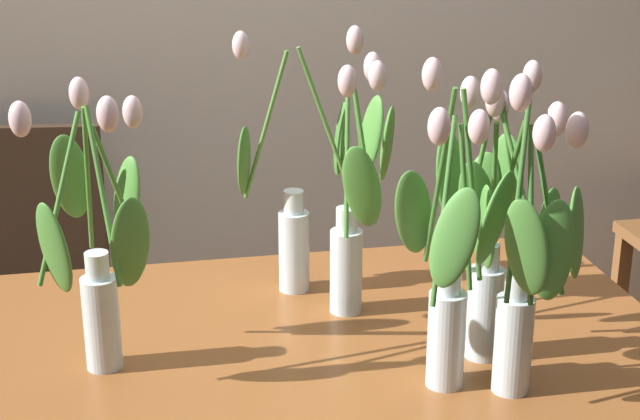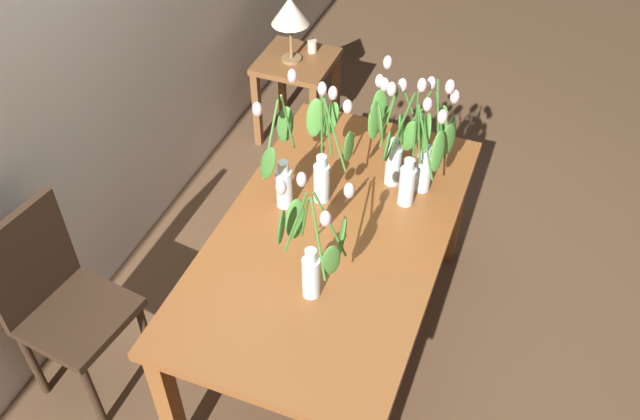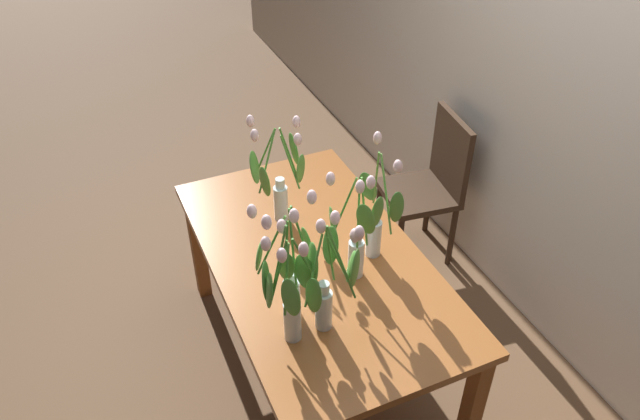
{
  "view_description": "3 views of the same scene",
  "coord_description": "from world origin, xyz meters",
  "px_view_note": "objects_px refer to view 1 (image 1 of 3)",
  "views": [
    {
      "loc": [
        -0.25,
        -1.71,
        1.63
      ],
      "look_at": [
        0.09,
        -0.01,
        1.01
      ],
      "focal_mm": 54.74,
      "sensor_mm": 36.0,
      "label": 1
    },
    {
      "loc": [
        -1.82,
        -0.65,
        2.69
      ],
      "look_at": [
        -0.07,
        0.03,
        0.91
      ],
      "focal_mm": 38.15,
      "sensor_mm": 36.0,
      "label": 2
    },
    {
      "loc": [
        1.88,
        -0.82,
        2.59
      ],
      "look_at": [
        -0.0,
        0.02,
        1.0
      ],
      "focal_mm": 34.54,
      "sensor_mm": 36.0,
      "label": 3
    }
  ],
  "objects_px": {
    "tulip_vase_3": "(522,276)",
    "tulip_vase_1": "(356,215)",
    "tulip_vase_0": "(98,258)",
    "dining_chair": "(34,272)",
    "dining_table": "(275,382)",
    "tulip_vase_2": "(454,268)",
    "tulip_vase_4": "(294,209)",
    "tulip_vase_5": "(492,243)"
  },
  "relations": [
    {
      "from": "tulip_vase_4",
      "to": "tulip_vase_1",
      "type": "bearing_deg",
      "value": -55.65
    },
    {
      "from": "tulip_vase_5",
      "to": "tulip_vase_0",
      "type": "bearing_deg",
      "value": 174.22
    },
    {
      "from": "tulip_vase_5",
      "to": "dining_chair",
      "type": "bearing_deg",
      "value": 130.93
    },
    {
      "from": "tulip_vase_1",
      "to": "tulip_vase_4",
      "type": "relative_size",
      "value": 0.95
    },
    {
      "from": "tulip_vase_4",
      "to": "dining_chair",
      "type": "distance_m",
      "value": 1.05
    },
    {
      "from": "dining_table",
      "to": "dining_chair",
      "type": "distance_m",
      "value": 1.14
    },
    {
      "from": "dining_table",
      "to": "tulip_vase_4",
      "type": "height_order",
      "value": "tulip_vase_4"
    },
    {
      "from": "tulip_vase_1",
      "to": "tulip_vase_5",
      "type": "bearing_deg",
      "value": -45.71
    },
    {
      "from": "tulip_vase_5",
      "to": "dining_chair",
      "type": "height_order",
      "value": "tulip_vase_5"
    },
    {
      "from": "tulip_vase_3",
      "to": "tulip_vase_4",
      "type": "height_order",
      "value": "tulip_vase_3"
    },
    {
      "from": "tulip_vase_0",
      "to": "dining_chair",
      "type": "height_order",
      "value": "tulip_vase_0"
    },
    {
      "from": "dining_table",
      "to": "tulip_vase_1",
      "type": "xyz_separation_m",
      "value": [
        0.19,
        0.1,
        0.31
      ]
    },
    {
      "from": "tulip_vase_0",
      "to": "tulip_vase_5",
      "type": "height_order",
      "value": "tulip_vase_5"
    },
    {
      "from": "tulip_vase_4",
      "to": "dining_chair",
      "type": "height_order",
      "value": "tulip_vase_4"
    },
    {
      "from": "tulip_vase_1",
      "to": "tulip_vase_5",
      "type": "relative_size",
      "value": 0.99
    },
    {
      "from": "tulip_vase_0",
      "to": "dining_chair",
      "type": "xyz_separation_m",
      "value": [
        -0.23,
        1.02,
        -0.44
      ]
    },
    {
      "from": "dining_chair",
      "to": "tulip_vase_5",
      "type": "bearing_deg",
      "value": -49.07
    },
    {
      "from": "tulip_vase_1",
      "to": "dining_table",
      "type": "bearing_deg",
      "value": -151.86
    },
    {
      "from": "dining_table",
      "to": "tulip_vase_4",
      "type": "distance_m",
      "value": 0.38
    },
    {
      "from": "tulip_vase_1",
      "to": "tulip_vase_5",
      "type": "xyz_separation_m",
      "value": [
        0.21,
        -0.22,
        0.01
      ]
    },
    {
      "from": "tulip_vase_0",
      "to": "tulip_vase_2",
      "type": "xyz_separation_m",
      "value": [
        0.61,
        -0.19,
        0.01
      ]
    },
    {
      "from": "dining_table",
      "to": "tulip_vase_0",
      "type": "xyz_separation_m",
      "value": [
        -0.32,
        -0.04,
        0.31
      ]
    },
    {
      "from": "dining_table",
      "to": "tulip_vase_1",
      "type": "height_order",
      "value": "tulip_vase_1"
    },
    {
      "from": "tulip_vase_4",
      "to": "tulip_vase_3",
      "type": "bearing_deg",
      "value": -60.03
    },
    {
      "from": "tulip_vase_3",
      "to": "dining_chair",
      "type": "relative_size",
      "value": 0.63
    },
    {
      "from": "tulip_vase_0",
      "to": "tulip_vase_3",
      "type": "relative_size",
      "value": 0.92
    },
    {
      "from": "dining_table",
      "to": "tulip_vase_4",
      "type": "relative_size",
      "value": 2.77
    },
    {
      "from": "tulip_vase_2",
      "to": "tulip_vase_3",
      "type": "relative_size",
      "value": 0.99
    },
    {
      "from": "tulip_vase_4",
      "to": "dining_table",
      "type": "bearing_deg",
      "value": -108.77
    },
    {
      "from": "tulip_vase_0",
      "to": "tulip_vase_5",
      "type": "distance_m",
      "value": 0.73
    },
    {
      "from": "tulip_vase_3",
      "to": "tulip_vase_1",
      "type": "bearing_deg",
      "value": 118.11
    },
    {
      "from": "tulip_vase_5",
      "to": "dining_chair",
      "type": "relative_size",
      "value": 0.59
    },
    {
      "from": "tulip_vase_3",
      "to": "tulip_vase_5",
      "type": "height_order",
      "value": "tulip_vase_3"
    },
    {
      "from": "tulip_vase_1",
      "to": "dining_chair",
      "type": "xyz_separation_m",
      "value": [
        -0.74,
        0.88,
        -0.43
      ]
    },
    {
      "from": "tulip_vase_2",
      "to": "tulip_vase_3",
      "type": "distance_m",
      "value": 0.12
    },
    {
      "from": "tulip_vase_4",
      "to": "tulip_vase_0",
      "type": "bearing_deg",
      "value": -144.42
    },
    {
      "from": "tulip_vase_5",
      "to": "tulip_vase_2",
      "type": "bearing_deg",
      "value": -134.82
    },
    {
      "from": "dining_table",
      "to": "tulip_vase_2",
      "type": "xyz_separation_m",
      "value": [
        0.28,
        -0.23,
        0.32
      ]
    },
    {
      "from": "dining_table",
      "to": "tulip_vase_2",
      "type": "height_order",
      "value": "tulip_vase_2"
    },
    {
      "from": "tulip_vase_2",
      "to": "tulip_vase_1",
      "type": "bearing_deg",
      "value": 106.11
    },
    {
      "from": "tulip_vase_3",
      "to": "tulip_vase_2",
      "type": "bearing_deg",
      "value": 155.59
    },
    {
      "from": "tulip_vase_1",
      "to": "tulip_vase_5",
      "type": "distance_m",
      "value": 0.3
    }
  ]
}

